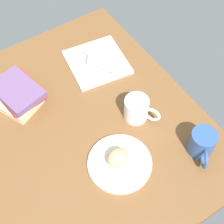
{
  "coord_description": "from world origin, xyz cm",
  "views": [
    {
      "loc": [
        -65.6,
        28.36,
        116.07
      ],
      "look_at": [
        -3.65,
        -12.22,
        7.0
      ],
      "focal_mm": 53.76,
      "sensor_mm": 36.0,
      "label": 1
    }
  ],
  "objects_px": {
    "round_plate": "(120,163)",
    "second_mug": "(202,143)",
    "square_plate": "(97,62)",
    "sauce_cup": "(90,51)",
    "book_stack": "(17,95)",
    "breakfast_wrap": "(102,63)",
    "coffee_mug": "(137,109)",
    "scone_pastry": "(118,158)"
  },
  "relations": [
    {
      "from": "coffee_mug",
      "to": "book_stack",
      "type": "bearing_deg",
      "value": 48.39
    },
    {
      "from": "round_plate",
      "to": "scone_pastry",
      "type": "xyz_separation_m",
      "value": [
        0.01,
        0.0,
        0.04
      ]
    },
    {
      "from": "breakfast_wrap",
      "to": "scone_pastry",
      "type": "bearing_deg",
      "value": 31.77
    },
    {
      "from": "round_plate",
      "to": "square_plate",
      "type": "distance_m",
      "value": 0.5
    },
    {
      "from": "book_stack",
      "to": "coffee_mug",
      "type": "relative_size",
      "value": 1.67
    },
    {
      "from": "coffee_mug",
      "to": "second_mug",
      "type": "distance_m",
      "value": 0.28
    },
    {
      "from": "scone_pastry",
      "to": "breakfast_wrap",
      "type": "xyz_separation_m",
      "value": [
        0.42,
        -0.2,
        -0.0
      ]
    },
    {
      "from": "sauce_cup",
      "to": "second_mug",
      "type": "height_order",
      "value": "second_mug"
    },
    {
      "from": "breakfast_wrap",
      "to": "coffee_mug",
      "type": "relative_size",
      "value": 0.88
    },
    {
      "from": "scone_pastry",
      "to": "book_stack",
      "type": "bearing_deg",
      "value": 22.01
    },
    {
      "from": "scone_pastry",
      "to": "book_stack",
      "type": "distance_m",
      "value": 0.49
    },
    {
      "from": "sauce_cup",
      "to": "scone_pastry",
      "type": "bearing_deg",
      "value": 159.26
    },
    {
      "from": "scone_pastry",
      "to": "breakfast_wrap",
      "type": "distance_m",
      "value": 0.46
    },
    {
      "from": "sauce_cup",
      "to": "book_stack",
      "type": "xyz_separation_m",
      "value": [
        -0.06,
        0.38,
        0.02
      ]
    },
    {
      "from": "scone_pastry",
      "to": "coffee_mug",
      "type": "bearing_deg",
      "value": -53.77
    },
    {
      "from": "round_plate",
      "to": "second_mug",
      "type": "distance_m",
      "value": 0.31
    },
    {
      "from": "book_stack",
      "to": "second_mug",
      "type": "height_order",
      "value": "second_mug"
    },
    {
      "from": "round_plate",
      "to": "book_stack",
      "type": "xyz_separation_m",
      "value": [
        0.46,
        0.19,
        0.04
      ]
    },
    {
      "from": "sauce_cup",
      "to": "breakfast_wrap",
      "type": "distance_m",
      "value": 0.1
    },
    {
      "from": "scone_pastry",
      "to": "second_mug",
      "type": "distance_m",
      "value": 0.31
    },
    {
      "from": "square_plate",
      "to": "coffee_mug",
      "type": "distance_m",
      "value": 0.33
    },
    {
      "from": "book_stack",
      "to": "second_mug",
      "type": "xyz_separation_m",
      "value": [
        -0.57,
        -0.47,
        0.0
      ]
    },
    {
      "from": "round_plate",
      "to": "coffee_mug",
      "type": "bearing_deg",
      "value": -51.66
    },
    {
      "from": "sauce_cup",
      "to": "breakfast_wrap",
      "type": "height_order",
      "value": "breakfast_wrap"
    },
    {
      "from": "scone_pastry",
      "to": "second_mug",
      "type": "bearing_deg",
      "value": -113.06
    },
    {
      "from": "book_stack",
      "to": "sauce_cup",
      "type": "bearing_deg",
      "value": -80.36
    },
    {
      "from": "round_plate",
      "to": "coffee_mug",
      "type": "height_order",
      "value": "coffee_mug"
    },
    {
      "from": "scone_pastry",
      "to": "square_plate",
      "type": "xyz_separation_m",
      "value": [
        0.46,
        -0.2,
        -0.04
      ]
    },
    {
      "from": "round_plate",
      "to": "second_mug",
      "type": "height_order",
      "value": "second_mug"
    },
    {
      "from": "round_plate",
      "to": "square_plate",
      "type": "xyz_separation_m",
      "value": [
        0.47,
        -0.19,
        0.0
      ]
    },
    {
      "from": "round_plate",
      "to": "scone_pastry",
      "type": "bearing_deg",
      "value": 37.04
    },
    {
      "from": "scone_pastry",
      "to": "coffee_mug",
      "type": "distance_m",
      "value": 0.22
    },
    {
      "from": "coffee_mug",
      "to": "second_mug",
      "type": "relative_size",
      "value": 1.01
    },
    {
      "from": "sauce_cup",
      "to": "book_stack",
      "type": "height_order",
      "value": "book_stack"
    },
    {
      "from": "breakfast_wrap",
      "to": "second_mug",
      "type": "distance_m",
      "value": 0.55
    },
    {
      "from": "book_stack",
      "to": "coffee_mug",
      "type": "xyz_separation_m",
      "value": [
        -0.32,
        -0.36,
        0.0
      ]
    },
    {
      "from": "book_stack",
      "to": "second_mug",
      "type": "relative_size",
      "value": 1.69
    },
    {
      "from": "scone_pastry",
      "to": "sauce_cup",
      "type": "bearing_deg",
      "value": -20.74
    },
    {
      "from": "sauce_cup",
      "to": "book_stack",
      "type": "distance_m",
      "value": 0.38
    },
    {
      "from": "round_plate",
      "to": "sauce_cup",
      "type": "xyz_separation_m",
      "value": [
        0.52,
        -0.19,
        0.02
      ]
    },
    {
      "from": "square_plate",
      "to": "round_plate",
      "type": "bearing_deg",
      "value": 157.68
    },
    {
      "from": "coffee_mug",
      "to": "second_mug",
      "type": "height_order",
      "value": "second_mug"
    }
  ]
}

